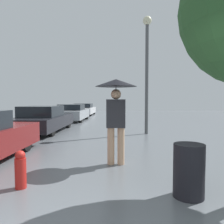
{
  "coord_description": "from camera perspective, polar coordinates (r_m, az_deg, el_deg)",
  "views": [
    {
      "loc": [
        0.33,
        -1.23,
        1.49
      ],
      "look_at": [
        0.11,
        3.75,
        1.22
      ],
      "focal_mm": 35.0,
      "sensor_mm": 36.0,
      "label": 1
    }
  ],
  "objects": [
    {
      "name": "fire_hydrant",
      "position": [
        4.1,
        -22.79,
        -13.69
      ],
      "size": [
        0.19,
        0.19,
        0.64
      ],
      "color": "#B21E19",
      "rests_on": "ground_plane"
    },
    {
      "name": "pedestrian",
      "position": [
        4.98,
        1.04,
        2.81
      ],
      "size": [
        0.95,
        0.95,
        1.96
      ],
      "color": "tan",
      "rests_on": "ground_plane"
    },
    {
      "name": "parked_car_farthest",
      "position": [
        21.79,
        -7.38,
        0.65
      ],
      "size": [
        1.88,
        4.17,
        1.14
      ],
      "color": "silver",
      "rests_on": "ground_plane"
    },
    {
      "name": "parked_car_third",
      "position": [
        15.91,
        -10.38,
        -0.21
      ],
      "size": [
        1.87,
        4.08,
        1.18
      ],
      "color": "#9EA3A8",
      "rests_on": "ground_plane"
    },
    {
      "name": "street_lamp",
      "position": [
        9.83,
        9.12,
        13.57
      ],
      "size": [
        0.38,
        0.38,
        5.08
      ],
      "color": "#515456",
      "rests_on": "ground_plane"
    },
    {
      "name": "trash_bin",
      "position": [
        3.65,
        19.43,
        -14.23
      ],
      "size": [
        0.47,
        0.47,
        0.82
      ],
      "color": "black",
      "rests_on": "ground_plane"
    },
    {
      "name": "parked_car_second",
      "position": [
        10.81,
        -17.5,
        -1.86
      ],
      "size": [
        1.83,
        4.47,
        1.21
      ],
      "color": "black",
      "rests_on": "ground_plane"
    }
  ]
}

